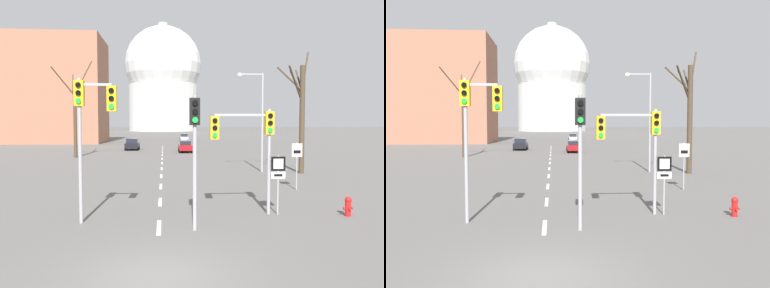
% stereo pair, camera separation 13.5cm
% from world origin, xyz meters
% --- Properties ---
extents(ground_plane, '(800.00, 800.00, 0.00)m').
position_xyz_m(ground_plane, '(0.00, 0.00, 0.00)').
color(ground_plane, '#5E5B59').
extents(lane_stripe_0, '(0.16, 2.00, 0.01)m').
position_xyz_m(lane_stripe_0, '(0.00, 4.49, 0.00)').
color(lane_stripe_0, silver).
rests_on(lane_stripe_0, ground_plane).
extents(lane_stripe_1, '(0.16, 2.00, 0.01)m').
position_xyz_m(lane_stripe_1, '(0.00, 8.99, 0.00)').
color(lane_stripe_1, silver).
rests_on(lane_stripe_1, ground_plane).
extents(lane_stripe_2, '(0.16, 2.00, 0.01)m').
position_xyz_m(lane_stripe_2, '(0.00, 13.49, 0.00)').
color(lane_stripe_2, silver).
rests_on(lane_stripe_2, ground_plane).
extents(lane_stripe_3, '(0.16, 2.00, 0.01)m').
position_xyz_m(lane_stripe_3, '(0.00, 17.99, 0.00)').
color(lane_stripe_3, silver).
rests_on(lane_stripe_3, ground_plane).
extents(lane_stripe_4, '(0.16, 2.00, 0.01)m').
position_xyz_m(lane_stripe_4, '(0.00, 22.49, 0.00)').
color(lane_stripe_4, silver).
rests_on(lane_stripe_4, ground_plane).
extents(lane_stripe_5, '(0.16, 2.00, 0.01)m').
position_xyz_m(lane_stripe_5, '(0.00, 26.99, 0.00)').
color(lane_stripe_5, silver).
rests_on(lane_stripe_5, ground_plane).
extents(lane_stripe_6, '(0.16, 2.00, 0.01)m').
position_xyz_m(lane_stripe_6, '(0.00, 31.49, 0.00)').
color(lane_stripe_6, silver).
rests_on(lane_stripe_6, ground_plane).
extents(lane_stripe_7, '(0.16, 2.00, 0.01)m').
position_xyz_m(lane_stripe_7, '(0.00, 35.99, 0.00)').
color(lane_stripe_7, silver).
rests_on(lane_stripe_7, ground_plane).
extents(lane_stripe_8, '(0.16, 2.00, 0.01)m').
position_xyz_m(lane_stripe_8, '(0.00, 40.49, 0.00)').
color(lane_stripe_8, silver).
rests_on(lane_stripe_8, ground_plane).
extents(lane_stripe_9, '(0.16, 2.00, 0.01)m').
position_xyz_m(lane_stripe_9, '(0.00, 44.99, 0.00)').
color(lane_stripe_9, silver).
rests_on(lane_stripe_9, ground_plane).
extents(lane_stripe_10, '(0.16, 2.00, 0.01)m').
position_xyz_m(lane_stripe_10, '(0.00, 49.49, 0.00)').
color(lane_stripe_10, silver).
rests_on(lane_stripe_10, ground_plane).
extents(lane_stripe_11, '(0.16, 2.00, 0.01)m').
position_xyz_m(lane_stripe_11, '(0.00, 53.99, 0.00)').
color(lane_stripe_11, silver).
rests_on(lane_stripe_11, ground_plane).
extents(traffic_signal_near_right, '(2.67, 0.34, 4.43)m').
position_xyz_m(traffic_signal_near_right, '(3.76, 6.22, 3.36)').
color(traffic_signal_near_right, '#9E9EA3').
rests_on(traffic_signal_near_right, ground_plane).
extents(traffic_signal_near_left, '(1.58, 0.34, 5.55)m').
position_xyz_m(traffic_signal_near_left, '(-2.59, 5.34, 4.19)').
color(traffic_signal_near_left, '#9E9EA3').
rests_on(traffic_signal_near_left, ground_plane).
extents(traffic_signal_centre_tall, '(0.36, 0.34, 4.83)m').
position_xyz_m(traffic_signal_centre_tall, '(1.29, 4.06, 3.37)').
color(traffic_signal_centre_tall, '#9E9EA3').
rests_on(traffic_signal_centre_tall, ground_plane).
extents(route_sign_post, '(0.60, 0.08, 2.50)m').
position_xyz_m(route_sign_post, '(4.95, 6.06, 1.70)').
color(route_sign_post, '#9E9EA3').
rests_on(route_sign_post, ground_plane).
extents(speed_limit_sign, '(0.60, 0.08, 2.73)m').
position_xyz_m(speed_limit_sign, '(7.81, 11.73, 1.85)').
color(speed_limit_sign, '#9E9EA3').
rests_on(speed_limit_sign, ground_plane).
extents(fire_hydrant, '(0.40, 0.34, 0.82)m').
position_xyz_m(fire_hydrant, '(7.77, 5.59, 0.44)').
color(fire_hydrant, red).
rests_on(fire_hydrant, ground_plane).
extents(street_lamp_right, '(2.08, 0.36, 7.76)m').
position_xyz_m(street_lamp_right, '(7.52, 19.72, 4.79)').
color(street_lamp_right, '#9E9EA3').
rests_on(street_lamp_right, ground_plane).
extents(sedan_near_left, '(1.94, 4.14, 1.68)m').
position_xyz_m(sedan_near_left, '(-4.36, 45.35, 0.84)').
color(sedan_near_left, black).
rests_on(sedan_near_left, ground_plane).
extents(sedan_near_right, '(1.78, 4.54, 1.55)m').
position_xyz_m(sedan_near_right, '(3.02, 40.59, 0.80)').
color(sedan_near_right, maroon).
rests_on(sedan_near_right, ground_plane).
extents(sedan_mid_centre, '(1.80, 4.09, 1.56)m').
position_xyz_m(sedan_mid_centre, '(4.69, 74.04, 0.79)').
color(sedan_mid_centre, silver).
rests_on(sedan_mid_centre, ground_plane).
extents(bare_tree_left_near, '(3.88, 5.58, 10.95)m').
position_xyz_m(bare_tree_left_near, '(-9.76, 33.78, 4.92)').
color(bare_tree_left_near, '#473828').
rests_on(bare_tree_left_near, ground_plane).
extents(bare_tree_right_near, '(2.78, 4.04, 9.47)m').
position_xyz_m(bare_tree_right_near, '(10.68, 18.80, 4.67)').
color(bare_tree_right_near, '#473828').
rests_on(bare_tree_right_near, ground_plane).
extents(capitol_dome, '(38.77, 38.77, 54.77)m').
position_xyz_m(capitol_dome, '(0.00, 184.22, 26.68)').
color(capitol_dome, silver).
rests_on(capitol_dome, ground_plane).
extents(apartment_block_left, '(18.00, 14.00, 20.59)m').
position_xyz_m(apartment_block_left, '(-20.71, 67.11, 10.29)').
color(apartment_block_left, '#9E664C').
rests_on(apartment_block_left, ground_plane).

